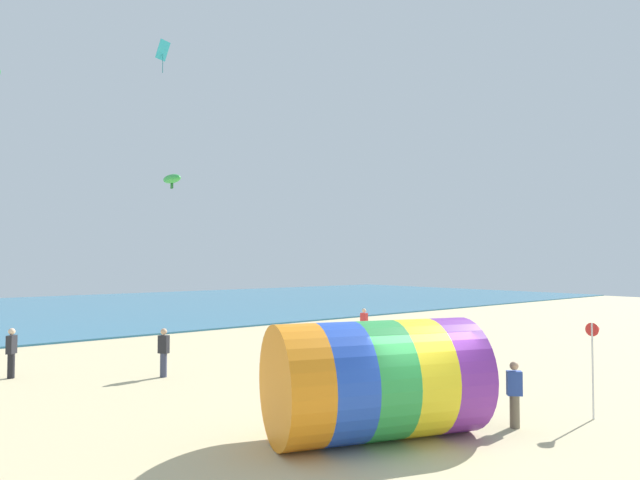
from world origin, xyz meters
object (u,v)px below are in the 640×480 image
object	(u,v)px
bystander_far_left	(11,352)
kite_handler	(514,394)
beach_flag	(596,333)
bystander_mid_beach	(164,352)
giant_inflatable_tube	(376,380)
kite_cyan_diamond	(163,51)
kite_green_parafoil	(172,179)
bystander_near_water	(364,324)

from	to	relation	value
bystander_far_left	kite_handler	bearing A→B (deg)	-60.81
beach_flag	bystander_mid_beach	bearing A→B (deg)	117.65
bystander_mid_beach	beach_flag	world-z (taller)	beach_flag
giant_inflatable_tube	bystander_mid_beach	world-z (taller)	giant_inflatable_tube
giant_inflatable_tube	bystander_far_left	distance (m)	14.07
giant_inflatable_tube	beach_flag	bearing A→B (deg)	-23.63
kite_cyan_diamond	kite_green_parafoil	xyz separation A→B (m)	(-4.54, -10.61, -7.43)
giant_inflatable_tube	kite_handler	distance (m)	3.69
kite_handler	kite_green_parafoil	distance (m)	10.18
bystander_near_water	bystander_far_left	world-z (taller)	bystander_far_left
bystander_near_water	bystander_mid_beach	world-z (taller)	bystander_mid_beach
beach_flag	bystander_far_left	bearing A→B (deg)	124.38
bystander_near_water	kite_green_parafoil	bearing A→B (deg)	-151.42
kite_cyan_diamond	bystander_near_water	distance (m)	16.53
bystander_mid_beach	bystander_far_left	bearing A→B (deg)	142.24
giant_inflatable_tube	beach_flag	xyz separation A→B (m)	(5.76, -2.52, 0.87)
bystander_mid_beach	bystander_far_left	distance (m)	5.35
kite_green_parafoil	kite_cyan_diamond	bearing A→B (deg)	66.85
bystander_far_left	beach_flag	bearing A→B (deg)	-55.62
kite_handler	bystander_far_left	xyz separation A→B (m)	(-8.25, 14.77, 0.08)
giant_inflatable_tube	bystander_mid_beach	xyz separation A→B (m)	(-0.74, 9.88, -0.48)
bystander_mid_beach	beach_flag	bearing A→B (deg)	-62.35
kite_cyan_diamond	bystander_near_water	size ratio (longest dim) A/B	0.86
bystander_near_water	bystander_far_left	distance (m)	16.37
kite_cyan_diamond	bystander_mid_beach	xyz separation A→B (m)	(-1.99, -4.71, -12.78)
kite_cyan_diamond	kite_green_parafoil	size ratio (longest dim) A/B	1.92
kite_handler	bystander_far_left	bearing A→B (deg)	119.19
kite_handler	kite_cyan_diamond	size ratio (longest dim) A/B	1.14
kite_handler	beach_flag	world-z (taller)	beach_flag
kite_handler	kite_cyan_diamond	world-z (taller)	kite_cyan_diamond
kite_green_parafoil	bystander_near_water	distance (m)	17.51
kite_green_parafoil	bystander_mid_beach	distance (m)	8.36
kite_green_parafoil	beach_flag	bearing A→B (deg)	-35.73
kite_green_parafoil	bystander_near_water	bearing A→B (deg)	28.58
beach_flag	kite_green_parafoil	bearing A→B (deg)	144.27
kite_handler	bystander_mid_beach	distance (m)	12.17
giant_inflatable_tube	kite_cyan_diamond	world-z (taller)	kite_cyan_diamond
giant_inflatable_tube	beach_flag	distance (m)	6.35
kite_cyan_diamond	bystander_near_water	xyz separation A→B (m)	(10.10, -2.63, -12.82)
bystander_mid_beach	bystander_far_left	xyz separation A→B (m)	(-4.23, 3.28, 0.02)
kite_cyan_diamond	beach_flag	size ratio (longest dim) A/B	0.57
kite_handler	kite_green_parafoil	bearing A→B (deg)	139.56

